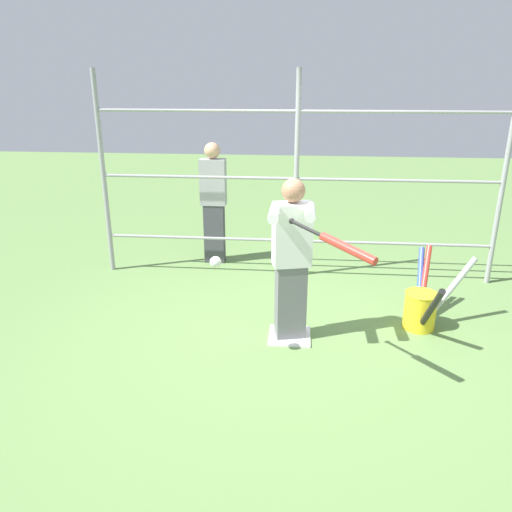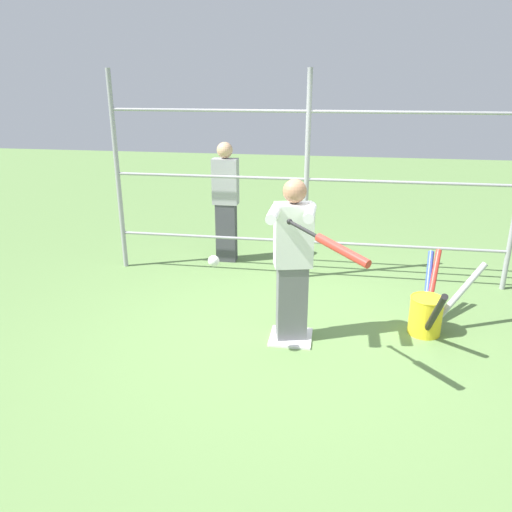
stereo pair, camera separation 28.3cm
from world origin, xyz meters
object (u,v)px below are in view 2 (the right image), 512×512
(batter, at_px, (293,257))
(softball_in_flight, at_px, (214,261))
(bat_bucket, at_px, (428,311))
(bystander_behind_fence, at_px, (226,201))
(baseball_bat_swinging, at_px, (335,246))

(batter, bearing_deg, softball_in_flight, 37.22)
(bat_bucket, bearing_deg, batter, 15.33)
(bat_bucket, distance_m, bystander_behind_fence, 2.99)
(batter, xyz_separation_m, bystander_behind_fence, (1.08, -2.05, -0.00))
(baseball_bat_swinging, height_order, bat_bucket, baseball_bat_swinging)
(baseball_bat_swinging, height_order, softball_in_flight, baseball_bat_swinging)
(bat_bucket, height_order, bystander_behind_fence, bystander_behind_fence)
(softball_in_flight, height_order, bystander_behind_fence, bystander_behind_fence)
(baseball_bat_swinging, xyz_separation_m, softball_in_flight, (0.99, -0.27, -0.27))
(bystander_behind_fence, bearing_deg, batter, 117.84)
(baseball_bat_swinging, xyz_separation_m, bat_bucket, (-0.94, -1.10, -0.98))
(softball_in_flight, relative_size, bystander_behind_fence, 0.06)
(softball_in_flight, bearing_deg, baseball_bat_swinging, 164.55)
(batter, xyz_separation_m, bat_bucket, (-1.31, -0.36, -0.61))
(baseball_bat_swinging, relative_size, bystander_behind_fence, 0.41)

